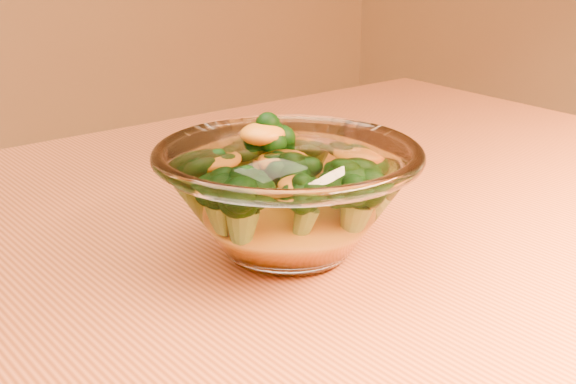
{
  "coord_description": "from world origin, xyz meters",
  "views": [
    {
      "loc": [
        -0.29,
        -0.45,
        1.0
      ],
      "look_at": [
        0.05,
        -0.01,
        0.8
      ],
      "focal_mm": 50.0,
      "sensor_mm": 36.0,
      "label": 1
    }
  ],
  "objects": [
    {
      "name": "table",
      "position": [
        0.0,
        0.0,
        0.65
      ],
      "size": [
        1.2,
        0.8,
        0.75
      ],
      "color": "#B96237",
      "rests_on": "ground"
    },
    {
      "name": "glass_bowl",
      "position": [
        0.05,
        -0.01,
        0.8
      ],
      "size": [
        0.2,
        0.2,
        0.09
      ],
      "color": "white",
      "rests_on": "table"
    },
    {
      "name": "cheese_sauce",
      "position": [
        0.05,
        -0.01,
        0.78
      ],
      "size": [
        0.11,
        0.11,
        0.03
      ],
      "primitive_type": "ellipsoid",
      "color": "orange",
      "rests_on": "glass_bowl"
    },
    {
      "name": "broccoli_heap",
      "position": [
        0.05,
        -0.0,
        0.81
      ],
      "size": [
        0.14,
        0.13,
        0.07
      ],
      "color": "black",
      "rests_on": "cheese_sauce"
    }
  ]
}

